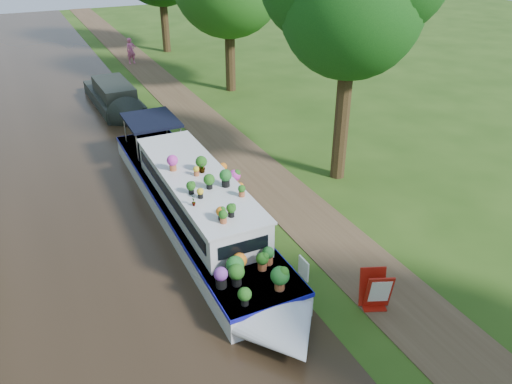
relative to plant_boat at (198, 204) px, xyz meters
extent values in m
plane|color=#244210|center=(2.25, -1.88, -0.85)|extent=(100.00, 100.00, 0.00)
cube|color=black|center=(-3.75, -1.88, -0.84)|extent=(10.00, 100.00, 0.02)
cube|color=#483521|center=(3.45, -1.88, -0.84)|extent=(2.20, 100.00, 0.03)
cube|color=silver|center=(0.00, 0.85, -0.46)|extent=(2.20, 12.00, 0.75)
cube|color=#111099|center=(0.00, 0.85, -0.14)|extent=(2.24, 12.04, 0.12)
cube|color=silver|center=(0.00, 0.05, 0.44)|extent=(1.80, 7.00, 1.05)
cube|color=silver|center=(0.00, 0.05, 1.00)|extent=(1.90, 7.10, 0.06)
cube|color=black|center=(0.91, 0.05, 0.52)|extent=(0.03, 6.40, 0.38)
cube|color=black|center=(-0.91, 0.05, 0.52)|extent=(0.03, 6.40, 0.38)
cube|color=black|center=(0.00, 5.15, 1.07)|extent=(1.90, 2.40, 0.10)
cube|color=white|center=(1.15, -4.55, 0.22)|extent=(0.04, 0.45, 0.55)
imported|color=#1B5015|center=(-0.69, -1.75, 1.20)|extent=(0.17, 0.21, 0.34)
imported|color=#1B5015|center=(0.22, 0.08, 1.21)|extent=(0.22, 0.22, 0.36)
cylinder|color=black|center=(6.05, 1.12, 1.42)|extent=(0.56, 0.56, 4.55)
sphere|color=#0E390E|center=(6.05, 1.12, 5.38)|extent=(4.80, 4.80, 4.80)
cylinder|color=black|center=(6.75, 13.12, 1.07)|extent=(0.56, 0.56, 3.85)
cylinder|color=black|center=(6.25, 24.12, 1.25)|extent=(0.56, 0.56, 4.20)
cube|color=black|center=(0.07, 13.43, -0.52)|extent=(2.11, 6.20, 0.62)
cube|color=black|center=(0.07, 12.92, 0.14)|extent=(1.63, 3.63, 0.72)
cube|color=#A3160B|center=(2.70, -5.51, -0.81)|extent=(0.72, 0.67, 0.03)
cube|color=#A3160B|center=(2.70, -5.64, -0.29)|extent=(0.71, 0.49, 1.05)
cube|color=#A3160B|center=(2.70, -5.38, -0.29)|extent=(0.71, 0.49, 1.05)
cube|color=white|center=(2.70, -5.68, -0.24)|extent=(0.54, 0.36, 0.73)
imported|color=#D256A0|center=(3.01, 21.58, 0.03)|extent=(0.69, 0.52, 1.71)
imported|color=#1E6525|center=(1.65, 3.12, -0.66)|extent=(0.38, 0.34, 0.38)
camera|label=1|loc=(-4.28, -13.03, 7.87)|focal=35.00mm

